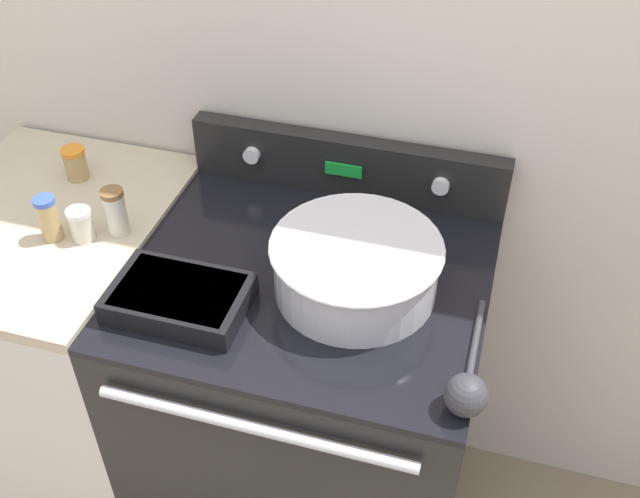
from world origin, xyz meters
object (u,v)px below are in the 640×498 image
(mixing_bowl, at_px, (356,264))
(spice_jar_blue_cap, at_px, (49,218))
(ladle, at_px, (467,391))
(spice_jar_brown_cap, at_px, (116,212))
(spice_jar_white_cap, at_px, (81,224))
(spice_jar_orange_cap, at_px, (75,163))
(casserole_dish, at_px, (179,297))

(mixing_bowl, xyz_separation_m, spice_jar_blue_cap, (-0.69, -0.04, -0.00))
(ladle, xyz_separation_m, spice_jar_brown_cap, (-0.82, 0.26, 0.03))
(spice_jar_white_cap, relative_size, spice_jar_blue_cap, 0.73)
(ladle, relative_size, spice_jar_white_cap, 4.00)
(spice_jar_blue_cap, relative_size, spice_jar_orange_cap, 1.30)
(spice_jar_blue_cap, bearing_deg, ladle, -11.77)
(casserole_dish, height_order, spice_jar_white_cap, spice_jar_white_cap)
(mixing_bowl, bearing_deg, spice_jar_orange_cap, 165.93)
(ladle, xyz_separation_m, spice_jar_orange_cap, (-1.03, 0.43, 0.02))
(casserole_dish, distance_m, spice_jar_orange_cap, 0.55)
(spice_jar_blue_cap, bearing_deg, spice_jar_brown_cap, 23.96)
(mixing_bowl, distance_m, spice_jar_blue_cap, 0.70)
(spice_jar_brown_cap, bearing_deg, spice_jar_blue_cap, -156.04)
(casserole_dish, relative_size, ladle, 0.87)
(spice_jar_brown_cap, xyz_separation_m, spice_jar_orange_cap, (-0.20, 0.17, -0.02))
(spice_jar_brown_cap, distance_m, spice_jar_white_cap, 0.08)
(spice_jar_brown_cap, bearing_deg, casserole_dish, -37.50)
(casserole_dish, height_order, ladle, ladle)
(spice_jar_white_cap, relative_size, spice_jar_orange_cap, 0.95)
(ladle, distance_m, spice_jar_brown_cap, 0.86)
(ladle, relative_size, spice_jar_blue_cap, 2.91)
(casserole_dish, bearing_deg, spice_jar_white_cap, 155.68)
(mixing_bowl, relative_size, spice_jar_brown_cap, 3.09)
(spice_jar_orange_cap, bearing_deg, mixing_bowl, -14.07)
(casserole_dish, bearing_deg, spice_jar_brown_cap, 142.50)
(ladle, distance_m, spice_jar_orange_cap, 1.11)
(casserole_dish, height_order, spice_jar_brown_cap, spice_jar_brown_cap)
(spice_jar_white_cap, xyz_separation_m, spice_jar_blue_cap, (-0.07, -0.02, 0.02))
(casserole_dish, distance_m, ladle, 0.60)
(mixing_bowl, distance_m, spice_jar_white_cap, 0.63)
(ladle, relative_size, spice_jar_brown_cap, 2.74)
(casserole_dish, relative_size, spice_jar_orange_cap, 3.30)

